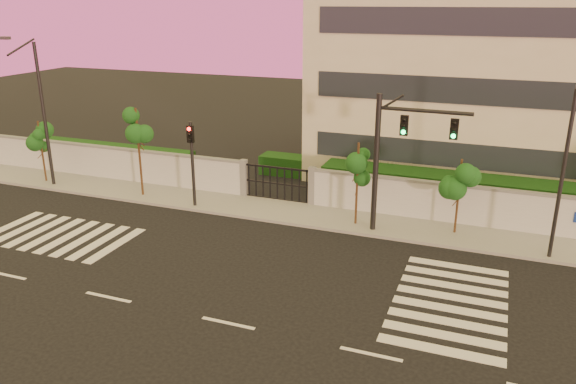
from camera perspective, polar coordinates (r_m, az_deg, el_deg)
name	(u,v)px	position (r m, az deg, el deg)	size (l,w,h in m)	color
ground	(228,323)	(19.94, -6.09, -13.13)	(120.00, 120.00, 0.00)	black
sidewalk	(321,217)	(28.64, 3.37, -2.53)	(60.00, 3.00, 0.15)	gray
perimeter_wall	(332,190)	(29.62, 4.48, 0.23)	(60.00, 0.36, 2.20)	#B4B6BB
hedge_row	(364,182)	(31.97, 7.70, 1.06)	(41.00, 4.25, 1.80)	black
institutional_building	(524,77)	(37.21, 22.83, 10.74)	(24.40, 12.40, 12.25)	beige
road_markings	(235,269)	(23.48, -5.42, -7.82)	(57.00, 7.62, 0.02)	silver
street_tree_b	(41,138)	(36.39, -23.84, 5.06)	(1.31, 1.04, 3.81)	#382314
street_tree_c	(138,132)	(31.70, -14.99, 5.88)	(1.59, 1.26, 5.06)	#382314
street_tree_d	(358,166)	(26.83, 7.16, 2.69)	(1.36, 1.08, 4.21)	#382314
street_tree_e	(460,180)	(26.85, 17.11, 1.20)	(1.32, 1.05, 3.73)	#382314
traffic_signal_main	(395,149)	(25.80, 10.82, 4.34)	(4.19, 0.42, 6.63)	black
traffic_signal_secondary	(192,154)	(29.54, -9.75, 3.80)	(0.36, 0.35, 4.67)	black
streetlight_west	(41,108)	(35.06, -23.83, 7.81)	(0.52, 2.10, 8.75)	black
streetlight_east	(564,168)	(25.19, 26.25, 2.19)	(0.46, 1.84, 7.65)	black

